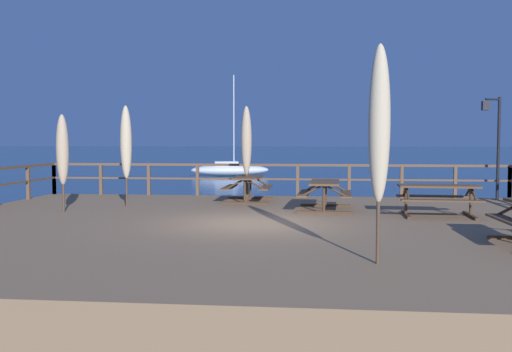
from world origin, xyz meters
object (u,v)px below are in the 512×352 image
object	(u,v)px
patio_umbrella_tall_mid_left	(379,125)
patio_umbrella_tall_front	(126,143)
picnic_table_mid_left	(248,183)
sailboat_distant	(230,169)
picnic_table_front_left	(438,194)
lamp_post_hooked	(494,132)
picnic_table_back_right	(325,189)
patio_umbrella_tall_mid_right	(246,141)
patio_umbrella_tall_back_right	(62,150)

from	to	relation	value
patio_umbrella_tall_mid_left	patio_umbrella_tall_front	size ratio (longest dim) A/B	1.15
picnic_table_mid_left	patio_umbrella_tall_mid_left	bearing A→B (deg)	-70.72
patio_umbrella_tall_mid_left	sailboat_distant	distance (m)	35.11
picnic_table_front_left	lamp_post_hooked	xyz separation A→B (m)	(2.48, 3.93, 1.55)
picnic_table_back_right	patio_umbrella_tall_front	xyz separation A→B (m)	(-5.50, 0.09, 1.24)
picnic_table_front_left	patio_umbrella_tall_mid_left	xyz separation A→B (m)	(-2.07, -5.62, 1.51)
picnic_table_mid_left	patio_umbrella_tall_front	distance (m)	3.86
patio_umbrella_tall_mid_left	lamp_post_hooked	world-z (taller)	patio_umbrella_tall_mid_left
lamp_post_hooked	picnic_table_mid_left	bearing A→B (deg)	-172.00
patio_umbrella_tall_mid_right	lamp_post_hooked	size ratio (longest dim) A/B	0.91
picnic_table_back_right	patio_umbrella_tall_mid_right	xyz separation A→B (m)	(-2.34, 1.91, 1.29)
picnic_table_back_right	lamp_post_hooked	distance (m)	6.17
lamp_post_hooked	sailboat_distant	xyz separation A→B (m)	(-11.97, 24.69, -2.41)
lamp_post_hooked	patio_umbrella_tall_mid_left	bearing A→B (deg)	-115.46
picnic_table_mid_left	patio_umbrella_tall_mid_left	world-z (taller)	patio_umbrella_tall_mid_left
picnic_table_mid_left	lamp_post_hooked	xyz separation A→B (m)	(7.52, 1.06, 1.55)
patio_umbrella_tall_back_right	sailboat_distant	xyz separation A→B (m)	(-0.03, 28.85, -1.90)
picnic_table_back_right	picnic_table_front_left	world-z (taller)	same
patio_umbrella_tall_back_right	patio_umbrella_tall_front	bearing A→B (deg)	47.09
picnic_table_front_left	patio_umbrella_tall_mid_left	distance (m)	6.17
patio_umbrella_tall_front	lamp_post_hooked	distance (m)	11.08
picnic_table_mid_left	patio_umbrella_tall_mid_right	bearing A→B (deg)	135.67
sailboat_distant	lamp_post_hooked	bearing A→B (deg)	-64.13
patio_umbrella_tall_mid_left	patio_umbrella_tall_mid_right	bearing A→B (deg)	109.44
picnic_table_back_right	lamp_post_hooked	world-z (taller)	lamp_post_hooked
patio_umbrella_tall_mid_left	lamp_post_hooked	xyz separation A→B (m)	(4.55, 9.55, 0.04)
patio_umbrella_tall_back_right	patio_umbrella_tall_mid_right	bearing A→B (deg)	35.67
picnic_table_mid_left	patio_umbrella_tall_mid_right	size ratio (longest dim) A/B	0.65
patio_umbrella_tall_mid_left	patio_umbrella_tall_back_right	distance (m)	9.16
picnic_table_front_left	lamp_post_hooked	world-z (taller)	lamp_post_hooked
picnic_table_mid_left	patio_umbrella_tall_mid_right	world-z (taller)	patio_umbrella_tall_mid_right
patio_umbrella_tall_front	patio_umbrella_tall_back_right	xyz separation A→B (m)	(-1.23, -1.32, -0.19)
picnic_table_mid_left	patio_umbrella_tall_front	xyz separation A→B (m)	(-3.19, -1.78, 1.24)
patio_umbrella_tall_back_right	sailboat_distant	size ratio (longest dim) A/B	0.33
picnic_table_back_right	picnic_table_mid_left	xyz separation A→B (m)	(-2.30, 1.87, -0.00)
picnic_table_back_right	patio_umbrella_tall_front	distance (m)	5.63
picnic_table_mid_left	picnic_table_front_left	bearing A→B (deg)	-29.71
picnic_table_mid_left	sailboat_distant	world-z (taller)	sailboat_distant
sailboat_distant	patio_umbrella_tall_mid_right	bearing A→B (deg)	-80.25
picnic_table_mid_left	sailboat_distant	bearing A→B (deg)	99.82
picnic_table_front_left	patio_umbrella_tall_mid_left	size ratio (longest dim) A/B	0.60
picnic_table_back_right	patio_umbrella_tall_mid_right	bearing A→B (deg)	140.88
patio_umbrella_tall_back_right	lamp_post_hooked	world-z (taller)	lamp_post_hooked
picnic_table_mid_left	lamp_post_hooked	size ratio (longest dim) A/B	0.59
picnic_table_mid_left	picnic_table_back_right	bearing A→B (deg)	-39.02
patio_umbrella_tall_mid_right	lamp_post_hooked	bearing A→B (deg)	7.66
patio_umbrella_tall_mid_right	patio_umbrella_tall_mid_left	bearing A→B (deg)	-70.56
patio_umbrella_tall_mid_left	patio_umbrella_tall_back_right	size ratio (longest dim) A/B	1.29
patio_umbrella_tall_front	picnic_table_back_right	bearing A→B (deg)	-0.89
patio_umbrella_tall_mid_right	patio_umbrella_tall_front	size ratio (longest dim) A/B	1.03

